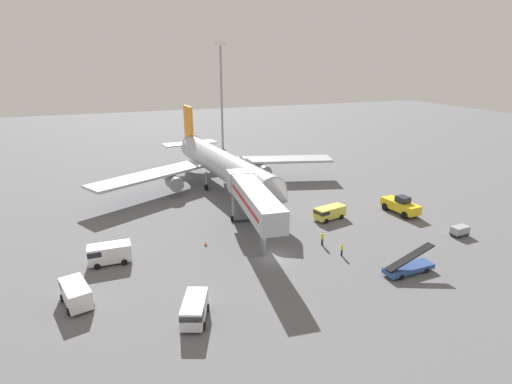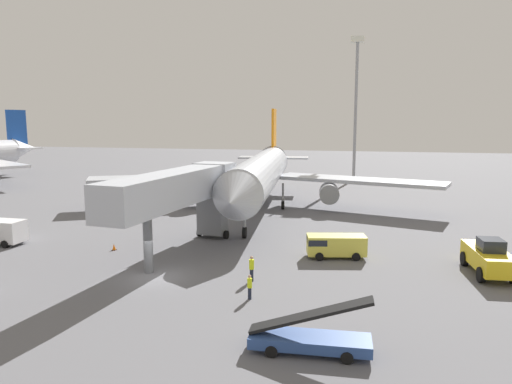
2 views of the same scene
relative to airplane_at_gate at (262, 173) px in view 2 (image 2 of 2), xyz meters
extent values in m
plane|color=slate|center=(-1.72, -27.75, -4.73)|extent=(300.00, 300.00, 0.00)
cylinder|color=#B7BCC6|center=(0.17, -1.51, 0.08)|extent=(8.35, 34.85, 4.62)
cone|color=#B7BCC6|center=(2.27, -20.72, 0.08)|extent=(4.95, 4.56, 4.53)
cone|color=#B7BCC6|center=(-2.06, 18.83, 0.43)|extent=(5.06, 6.81, 4.39)
cube|color=orange|center=(-1.89, 17.25, 4.71)|extent=(0.90, 5.01, 7.40)
cube|color=#B7BCC6|center=(0.92, 17.10, 0.66)|extent=(5.91, 4.22, 0.24)
cube|color=#B7BCC6|center=(-4.59, 16.49, 0.66)|extent=(5.91, 4.22, 0.24)
cube|color=#B7BCC6|center=(11.92, 2.92, -0.96)|extent=(22.12, 10.67, 0.44)
cube|color=#B7BCC6|center=(-12.27, 0.28, -0.96)|extent=(21.37, 14.61, 0.44)
cylinder|color=gray|center=(8.43, 1.18, -2.46)|extent=(2.78, 3.43, 2.45)
cylinder|color=gray|center=(-8.48, -0.67, -2.46)|extent=(2.78, 3.43, 2.45)
cylinder|color=gray|center=(1.63, -14.91, -2.74)|extent=(0.28, 0.28, 2.87)
cylinder|color=black|center=(1.63, -14.91, -4.18)|extent=(0.47, 1.13, 1.10)
cylinder|color=gray|center=(2.58, 0.84, -2.74)|extent=(0.28, 0.28, 2.87)
cylinder|color=black|center=(2.58, 0.84, -4.18)|extent=(0.47, 1.13, 1.10)
cylinder|color=gray|center=(-2.70, 0.26, -2.74)|extent=(0.28, 0.28, 2.87)
cylinder|color=black|center=(-2.70, 0.26, -4.18)|extent=(0.47, 1.13, 1.10)
cube|color=#B2B7C1|center=(-2.33, -23.54, 1.13)|extent=(4.76, 16.59, 2.70)
cube|color=red|center=(-3.84, -23.38, 1.13)|extent=(1.53, 13.67, 0.44)
cube|color=#B2B7C1|center=(-1.38, -14.81, 1.13)|extent=(3.73, 3.16, 2.84)
cube|color=#232833|center=(-1.24, -13.52, 1.38)|extent=(3.31, 0.60, 0.90)
cube|color=slate|center=(-1.44, -15.41, -2.27)|extent=(2.73, 2.07, 4.11)
cylinder|color=black|center=(-2.86, -15.26, -4.33)|extent=(0.38, 0.83, 0.80)
cylinder|color=black|center=(-0.03, -15.56, -4.33)|extent=(0.38, 0.83, 0.80)
cylinder|color=slate|center=(-2.69, -26.80, -2.47)|extent=(0.70, 0.70, 4.51)
cube|color=yellow|center=(22.02, -21.35, -3.52)|extent=(2.87, 6.39, 1.31)
cube|color=#232833|center=(22.05, -21.66, -2.41)|extent=(1.77, 1.95, 0.90)
cylinder|color=black|center=(21.13, -23.46, -4.18)|extent=(0.50, 1.13, 1.10)
cylinder|color=black|center=(22.90, -19.24, -4.18)|extent=(0.50, 1.13, 1.10)
cylinder|color=black|center=(20.74, -19.45, -4.18)|extent=(0.50, 1.13, 1.10)
cube|color=#2D4C8E|center=(10.63, -36.48, -4.15)|extent=(6.06, 2.13, 0.55)
cube|color=black|center=(10.63, -36.48, -2.81)|extent=(6.05, 1.33, 2.09)
cylinder|color=black|center=(12.36, -35.53, -4.43)|extent=(0.61, 0.25, 0.60)
cylinder|color=black|center=(12.46, -37.22, -4.43)|extent=(0.61, 0.25, 0.60)
cylinder|color=black|center=(8.79, -35.74, -4.43)|extent=(0.61, 0.25, 0.60)
cylinder|color=black|center=(8.89, -37.43, -4.43)|extent=(0.61, 0.25, 0.60)
cube|color=#E5DB4C|center=(10.75, -19.58, -3.64)|extent=(5.09, 2.85, 1.60)
cube|color=#1E232D|center=(9.16, -19.93, -3.29)|extent=(1.90, 2.20, 0.51)
cylinder|color=black|center=(9.49, -20.78, -4.39)|extent=(0.74, 0.48, 0.68)
cylinder|color=black|center=(9.11, -19.01, -4.39)|extent=(0.74, 0.48, 0.68)
cylinder|color=black|center=(12.40, -20.16, -4.39)|extent=(0.74, 0.48, 0.68)
cylinder|color=black|center=(12.02, -18.39, -4.39)|extent=(0.74, 0.48, 0.68)
cylinder|color=black|center=(-18.37, -23.35, -4.39)|extent=(0.68, 0.38, 0.68)
cylinder|color=black|center=(-18.36, -21.35, -4.39)|extent=(0.68, 0.38, 0.68)
cylinder|color=#1E2333|center=(5.32, -26.95, -4.28)|extent=(0.32, 0.32, 0.89)
cylinder|color=#D8EA19|center=(5.32, -26.95, -3.49)|extent=(0.42, 0.42, 0.70)
sphere|color=tan|center=(5.32, -26.95, -3.00)|extent=(0.24, 0.24, 0.24)
cylinder|color=#1E2333|center=(6.03, -30.33, -4.34)|extent=(0.25, 0.25, 0.77)
cylinder|color=#D8EA19|center=(6.03, -30.33, -3.65)|extent=(0.33, 0.33, 0.61)
sphere|color=tan|center=(6.03, -30.33, -3.22)|extent=(0.21, 0.21, 0.21)
cube|color=black|center=(-8.45, -21.80, -4.71)|extent=(0.36, 0.36, 0.03)
cone|color=orange|center=(-8.45, -21.80, -4.44)|extent=(0.31, 0.31, 0.53)
cone|color=silver|center=(-60.33, 31.27, 0.53)|extent=(5.52, 6.86, 4.56)
cube|color=#1947A3|center=(-60.59, 29.74, 4.98)|extent=(1.16, 4.86, 7.69)
cube|color=silver|center=(-57.82, 28.83, 0.78)|extent=(6.27, 4.44, 0.24)
cube|color=silver|center=(-63.50, 29.78, 0.78)|extent=(6.27, 4.44, 0.24)
cylinder|color=#93969B|center=(10.39, 34.07, 8.04)|extent=(0.56, 0.56, 25.54)
cube|color=silver|center=(10.39, 34.07, 21.31)|extent=(2.40, 2.40, 1.00)
camera|label=1|loc=(-19.17, -67.48, 17.62)|focal=28.49mm
camera|label=2|loc=(13.15, -58.56, 6.59)|focal=33.45mm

